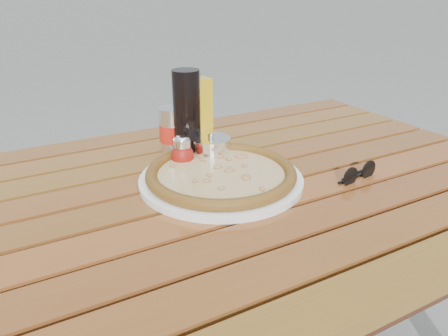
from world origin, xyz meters
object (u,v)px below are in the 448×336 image
plate (221,180)px  soda_can (173,131)px  sunglasses (359,174)px  pizza (221,173)px  dark_bottle (187,115)px  pepper_shaker (182,153)px  oregano_shaker (188,141)px  olive_oil_cruet (198,115)px  parmesan_tin (211,149)px  table (228,214)px

plate → soda_can: soda_can is taller
sunglasses → plate: bearing=145.8°
pizza → dark_bottle: (-0.00, 0.17, 0.09)m
plate → soda_can: bearing=95.6°
pepper_shaker → soda_can: soda_can is taller
plate → oregano_shaker: oregano_shaker is taller
pizza → pepper_shaker: (-0.04, 0.12, 0.02)m
pepper_shaker → dark_bottle: bearing=53.6°
olive_oil_cruet → parmesan_tin: (-0.00, -0.08, -0.07)m
pizza → parmesan_tin: parmesan_tin is taller
olive_oil_cruet → plate: bearing=-102.0°
table → soda_can: bearing=97.9°
olive_oil_cruet → sunglasses: size_ratio=1.91×
olive_oil_cruet → parmesan_tin: bearing=-91.9°
plate → dark_bottle: bearing=90.6°
table → oregano_shaker: 0.23m
pizza → soda_can: size_ratio=3.55×
plate → oregano_shaker: (0.00, 0.18, 0.03)m
soda_can → sunglasses: 0.46m
plate → soda_can: 0.23m
oregano_shaker → sunglasses: size_ratio=0.74×
table → sunglasses: (0.26, -0.12, 0.09)m
soda_can → parmesan_tin: soda_can is taller
plate → pepper_shaker: (-0.04, 0.12, 0.03)m
olive_oil_cruet → parmesan_tin: size_ratio=2.06×
plate → oregano_shaker: bearing=88.5°
plate → sunglasses: 0.31m
pepper_shaker → parmesan_tin: (0.08, 0.01, -0.01)m
pizza → dark_bottle: dark_bottle is taller
dark_bottle → sunglasses: bearing=-47.9°
plate → olive_oil_cruet: olive_oil_cruet is taller
plate → soda_can: (-0.02, 0.22, 0.05)m
table → pepper_shaker: size_ratio=17.07×
parmesan_tin → oregano_shaker: bearing=122.2°
pepper_shaker → dark_bottle: 0.10m
pepper_shaker → dark_bottle: size_ratio=0.37×
oregano_shaker → parmesan_tin: bearing=-57.8°
table → pizza: size_ratio=3.29×
pizza → parmesan_tin: size_ratio=4.17×
oregano_shaker → parmesan_tin: (0.04, -0.06, -0.01)m
plate → olive_oil_cruet: size_ratio=1.71×
table → dark_bottle: bearing=94.0°
oregano_shaker → dark_bottle: bearing=-116.1°
table → oregano_shaker: size_ratio=17.07×
dark_bottle → sunglasses: size_ratio=2.00×
table → soda_can: (-0.03, 0.23, 0.13)m
table → sunglasses: sunglasses is taller
oregano_shaker → olive_oil_cruet: bearing=26.6°
pizza → soda_can: bearing=95.6°
pizza → dark_bottle: bearing=90.6°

